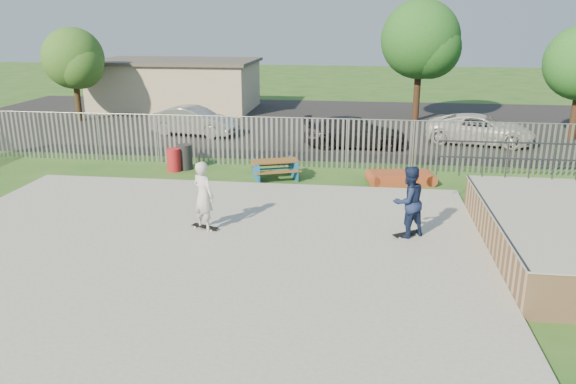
# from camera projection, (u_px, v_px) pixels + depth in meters

# --- Properties ---
(ground) EXTENTS (120.00, 120.00, 0.00)m
(ground) POSITION_uv_depth(u_px,v_px,m) (194.00, 252.00, 14.51)
(ground) COLOR #25571E
(ground) RESTS_ON ground
(concrete_slab) EXTENTS (15.00, 12.00, 0.15)m
(concrete_slab) POSITION_uv_depth(u_px,v_px,m) (194.00, 249.00, 14.48)
(concrete_slab) COLOR gray
(concrete_slab) RESTS_ON ground
(quarter_pipe) EXTENTS (5.50, 7.05, 2.19)m
(quarter_pipe) POSITION_uv_depth(u_px,v_px,m) (570.00, 235.00, 14.13)
(quarter_pipe) COLOR tan
(quarter_pipe) RESTS_ON ground
(fence) EXTENTS (26.04, 16.02, 2.00)m
(fence) POSITION_uv_depth(u_px,v_px,m) (263.00, 170.00, 18.42)
(fence) COLOR gray
(fence) RESTS_ON ground
(picnic_table) EXTENTS (2.11, 1.93, 0.73)m
(picnic_table) POSITION_uv_depth(u_px,v_px,m) (275.00, 169.00, 20.98)
(picnic_table) COLOR brown
(picnic_table) RESTS_ON ground
(funbox) EXTENTS (2.20, 1.34, 0.41)m
(funbox) POSITION_uv_depth(u_px,v_px,m) (400.00, 178.00, 20.46)
(funbox) COLOR brown
(funbox) RESTS_ON ground
(trash_bin_red) EXTENTS (0.54, 0.54, 0.91)m
(trash_bin_red) POSITION_uv_depth(u_px,v_px,m) (174.00, 160.00, 22.04)
(trash_bin_red) COLOR #A5191F
(trash_bin_red) RESTS_ON ground
(trash_bin_grey) EXTENTS (0.60, 0.60, 1.00)m
(trash_bin_grey) POSITION_uv_depth(u_px,v_px,m) (185.00, 157.00, 22.31)
(trash_bin_grey) COLOR black
(trash_bin_grey) RESTS_ON ground
(parking_lot) EXTENTS (40.00, 18.00, 0.02)m
(parking_lot) POSITION_uv_depth(u_px,v_px,m) (289.00, 122.00, 32.49)
(parking_lot) COLOR black
(parking_lot) RESTS_ON ground
(car_silver) EXTENTS (4.62, 2.27, 1.46)m
(car_silver) POSITION_uv_depth(u_px,v_px,m) (194.00, 121.00, 28.67)
(car_silver) COLOR #B8B8BD
(car_silver) RESTS_ON parking_lot
(car_dark) EXTENTS (4.88, 2.18, 1.39)m
(car_dark) POSITION_uv_depth(u_px,v_px,m) (355.00, 132.00, 26.02)
(car_dark) COLOR black
(car_dark) RESTS_ON parking_lot
(car_white) EXTENTS (5.38, 3.31, 1.39)m
(car_white) POSITION_uv_depth(u_px,v_px,m) (480.00, 129.00, 26.71)
(car_white) COLOR silver
(car_white) RESTS_ON parking_lot
(building) EXTENTS (10.40, 6.40, 3.20)m
(building) POSITION_uv_depth(u_px,v_px,m) (177.00, 84.00, 36.81)
(building) COLOR #BFB093
(building) RESTS_ON ground
(tree_left) EXTENTS (3.45, 3.45, 5.32)m
(tree_left) POSITION_uv_depth(u_px,v_px,m) (73.00, 59.00, 31.88)
(tree_left) COLOR #3B2C17
(tree_left) RESTS_ON ground
(tree_mid) EXTENTS (4.44, 4.44, 6.85)m
(tree_mid) POSITION_uv_depth(u_px,v_px,m) (420.00, 40.00, 31.67)
(tree_mid) COLOR #392416
(tree_mid) RESTS_ON ground
(skateboard_a) EXTENTS (0.77, 0.62, 0.08)m
(skateboard_a) POSITION_uv_depth(u_px,v_px,m) (406.00, 234.00, 15.17)
(skateboard_a) COLOR black
(skateboard_a) RESTS_ON concrete_slab
(skateboard_b) EXTENTS (0.82, 0.48, 0.08)m
(skateboard_b) POSITION_uv_depth(u_px,v_px,m) (205.00, 227.00, 15.68)
(skateboard_b) COLOR black
(skateboard_b) RESTS_ON concrete_slab
(skater_navy) EXTENTS (1.19, 1.14, 1.94)m
(skater_navy) POSITION_uv_depth(u_px,v_px,m) (408.00, 202.00, 14.90)
(skater_navy) COLOR #162145
(skater_navy) RESTS_ON concrete_slab
(skater_white) EXTENTS (0.85, 0.77, 1.94)m
(skater_white) POSITION_uv_depth(u_px,v_px,m) (203.00, 196.00, 15.40)
(skater_white) COLOR silver
(skater_white) RESTS_ON concrete_slab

